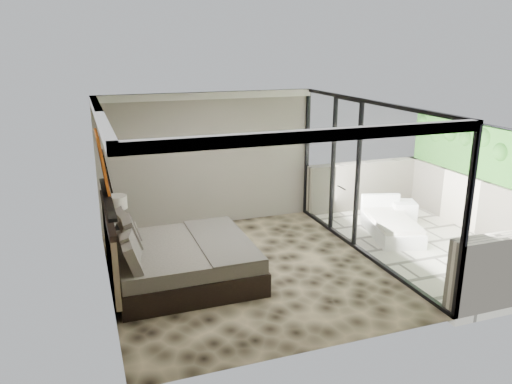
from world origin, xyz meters
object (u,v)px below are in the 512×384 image
object	(u,v)px
bed	(178,259)
ottoman	(403,212)
table_lamp	(118,208)
lounger	(391,225)
nightstand	(122,241)

from	to	relation	value
bed	ottoman	distance (m)	5.22
table_lamp	ottoman	bearing A→B (deg)	-2.47
bed	ottoman	bearing A→B (deg)	12.00
lounger	table_lamp	bearing A→B (deg)	-173.07
bed	lounger	world-z (taller)	bed
nightstand	table_lamp	xyz separation A→B (m)	(-0.03, -0.02, 0.64)
bed	table_lamp	xyz separation A→B (m)	(-0.78, 1.34, 0.55)
bed	nightstand	bearing A→B (deg)	118.91
nightstand	bed	bearing A→B (deg)	-78.05
bed	lounger	xyz separation A→B (m)	(4.46, 0.60, -0.17)
nightstand	table_lamp	world-z (taller)	table_lamp
ottoman	lounger	distance (m)	0.81
table_lamp	ottoman	world-z (taller)	table_lamp
bed	table_lamp	distance (m)	1.65
nightstand	ottoman	xyz separation A→B (m)	(5.86, -0.27, -0.03)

